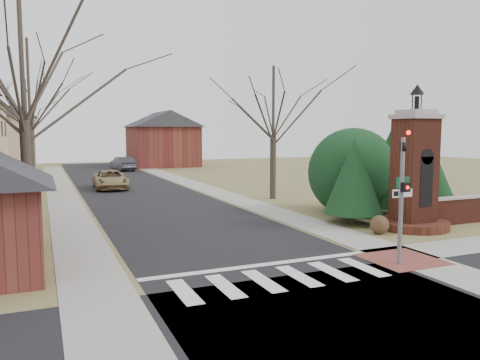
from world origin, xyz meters
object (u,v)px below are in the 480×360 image
pickup_truck (110,180)px  distant_car (123,164)px  traffic_signal_pole (402,187)px  brick_gate_monument (414,181)px  sign_post (402,199)px

pickup_truck → distant_car: size_ratio=1.09×
traffic_signal_pole → brick_gate_monument: bearing=43.2°
sign_post → distant_car: sign_post is taller
traffic_signal_pole → pickup_truck: size_ratio=0.87×
traffic_signal_pole → brick_gate_monument: 6.47m
pickup_truck → distant_car: (3.69, 17.24, 0.07)m
brick_gate_monument → pickup_truck: 23.28m
traffic_signal_pole → sign_post: (1.29, 1.41, -0.64)m
distant_car → traffic_signal_pole: bearing=83.7°
sign_post → traffic_signal_pole: bearing=-132.4°
traffic_signal_pole → distant_car: (-2.21, 42.34, -1.80)m
brick_gate_monument → pickup_truck: bearing=117.1°
distant_car → sign_post: bearing=85.6°
traffic_signal_pole → brick_gate_monument: size_ratio=0.69×
traffic_signal_pole → brick_gate_monument: brick_gate_monument is taller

